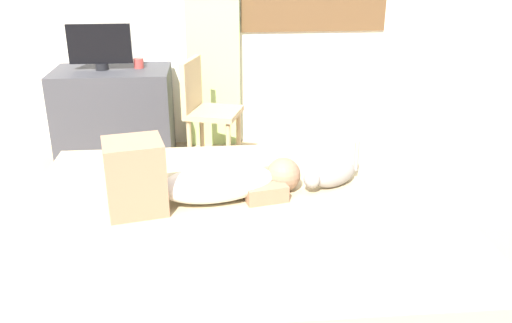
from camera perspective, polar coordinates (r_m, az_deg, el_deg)
ground_plane at (r=2.64m, az=-4.14°, el=-16.55°), size 16.00×16.00×0.00m
bed at (r=2.66m, az=-1.79°, el=-9.74°), size 2.10×1.73×0.50m
person_lying at (r=2.56m, az=-6.34°, el=-1.97°), size 0.94×0.43×0.34m
cat at (r=2.75m, az=8.03°, el=-1.37°), size 0.32×0.24×0.21m
desk at (r=4.48m, az=-14.71°, el=4.77°), size 0.90×0.56×0.74m
tv_monitor at (r=4.37m, az=-16.24°, el=11.65°), size 0.48×0.10×0.35m
cup at (r=4.40m, az=-12.35°, el=10.14°), size 0.08×0.08×0.08m
chair_by_desk at (r=4.11m, az=-5.49°, el=5.86°), size 0.48×0.48×0.86m
curtain_left at (r=4.54m, az=-4.73°, el=15.88°), size 0.44×0.06×2.33m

